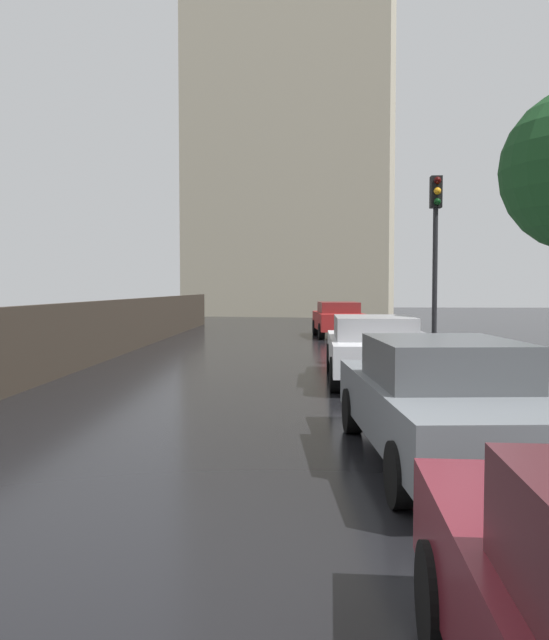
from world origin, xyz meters
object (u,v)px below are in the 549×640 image
(car_grey_behind_camera, at_px, (442,400))
(traffic_light, at_px, (436,235))
(car_red_far_ahead, at_px, (338,319))
(car_white_near_kerb, at_px, (373,347))

(car_grey_behind_camera, relative_size, traffic_light, 1.02)
(car_red_far_ahead, height_order, car_grey_behind_camera, car_red_far_ahead)
(car_white_near_kerb, xyz_separation_m, car_red_far_ahead, (-0.04, 12.33, -0.00))
(car_white_near_kerb, distance_m, car_grey_behind_camera, 6.15)
(car_white_near_kerb, distance_m, car_red_far_ahead, 12.33)
(car_grey_behind_camera, distance_m, traffic_light, 8.66)
(car_red_far_ahead, distance_m, traffic_light, 10.78)
(car_white_near_kerb, height_order, car_grey_behind_camera, car_grey_behind_camera)
(car_white_near_kerb, xyz_separation_m, car_grey_behind_camera, (0.11, -6.15, -0.02))
(car_white_near_kerb, height_order, traffic_light, traffic_light)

